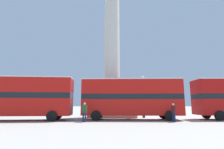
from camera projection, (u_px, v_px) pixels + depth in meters
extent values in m
plane|color=#ADA89E|center=(112.00, 117.00, 22.95)|extent=(200.00, 200.00, 0.00)
cube|color=beige|center=(112.00, 113.00, 23.03)|extent=(5.86, 5.86, 0.94)
cube|color=beige|center=(112.00, 106.00, 23.19)|extent=(4.22, 4.22, 0.94)
cylinder|color=beige|center=(112.00, 39.00, 24.74)|extent=(2.12, 2.12, 17.67)
cube|color=#B7140F|center=(132.00, 107.00, 18.50)|extent=(10.46, 2.87, 1.62)
cube|color=black|center=(131.00, 97.00, 18.68)|extent=(10.45, 2.82, 0.55)
cube|color=#B7140F|center=(131.00, 87.00, 18.85)|extent=(10.46, 2.87, 1.49)
cube|color=silver|center=(131.00, 80.00, 18.98)|extent=(10.46, 2.87, 0.12)
cylinder|color=black|center=(163.00, 114.00, 19.44)|extent=(1.01, 0.34, 1.00)
cylinder|color=black|center=(170.00, 116.00, 17.06)|extent=(1.01, 0.34, 1.00)
cylinder|color=black|center=(99.00, 114.00, 19.67)|extent=(1.01, 0.34, 1.00)
cylinder|color=black|center=(96.00, 116.00, 17.28)|extent=(1.01, 0.34, 1.00)
cylinder|color=black|center=(206.00, 114.00, 19.74)|extent=(1.00, 0.30, 1.00)
cylinder|color=black|center=(220.00, 116.00, 17.29)|extent=(1.00, 0.30, 1.00)
cube|color=#B7140F|center=(17.00, 107.00, 17.63)|extent=(10.91, 3.36, 1.71)
cube|color=black|center=(18.00, 96.00, 17.82)|extent=(10.91, 3.31, 0.55)
cube|color=#B7140F|center=(19.00, 86.00, 17.99)|extent=(10.91, 3.36, 1.49)
cube|color=silver|center=(20.00, 78.00, 18.12)|extent=(10.91, 3.36, 0.12)
cylinder|color=black|center=(58.00, 115.00, 19.06)|extent=(1.02, 0.37, 1.00)
cylinder|color=black|center=(52.00, 116.00, 16.54)|extent=(1.02, 0.37, 1.00)
cube|color=beige|center=(37.00, 107.00, 28.13)|extent=(4.29, 3.85, 2.40)
ellipsoid|color=brown|center=(38.00, 89.00, 28.60)|extent=(2.26, 1.83, 1.04)
cone|color=brown|center=(45.00, 87.00, 29.12)|extent=(1.15, 0.96, 1.09)
cylinder|color=brown|center=(39.00, 83.00, 28.76)|extent=(0.36, 0.36, 0.90)
sphere|color=brown|center=(39.00, 80.00, 28.86)|extent=(0.28, 0.28, 0.28)
cylinder|color=brown|center=(42.00, 96.00, 28.96)|extent=(0.20, 0.20, 1.13)
cylinder|color=brown|center=(42.00, 96.00, 28.46)|extent=(0.20, 0.20, 1.13)
cylinder|color=brown|center=(33.00, 96.00, 28.38)|extent=(0.20, 0.20, 1.13)
cylinder|color=brown|center=(34.00, 96.00, 27.88)|extent=(0.20, 0.20, 1.13)
cylinder|color=black|center=(144.00, 116.00, 21.01)|extent=(0.31, 0.31, 0.40)
cylinder|color=black|center=(143.00, 98.00, 21.36)|extent=(0.14, 0.14, 4.66)
sphere|color=white|center=(143.00, 78.00, 21.79)|extent=(0.41, 0.41, 0.41)
cylinder|color=#192347|center=(83.00, 117.00, 16.04)|extent=(0.14, 0.14, 0.86)
cylinder|color=#192347|center=(85.00, 117.00, 15.91)|extent=(0.14, 0.14, 0.86)
cube|color=#1E4C28|center=(84.00, 109.00, 16.10)|extent=(0.49, 0.40, 0.68)
sphere|color=tan|center=(85.00, 104.00, 16.18)|extent=(0.23, 0.23, 0.23)
cylinder|color=#192347|center=(175.00, 118.00, 15.90)|extent=(0.14, 0.14, 0.82)
cylinder|color=#192347|center=(173.00, 117.00, 16.12)|extent=(0.14, 0.14, 0.82)
cube|color=#471919|center=(173.00, 109.00, 16.13)|extent=(0.33, 0.48, 0.65)
sphere|color=tan|center=(173.00, 105.00, 16.21)|extent=(0.22, 0.22, 0.22)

